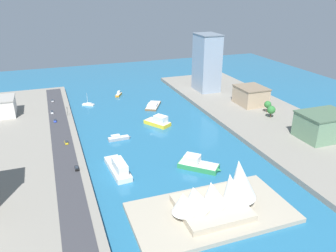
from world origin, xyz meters
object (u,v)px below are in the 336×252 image
Objects in this scene: ferry_green_doubledeck at (197,164)px; apartment_midrise_tan at (251,96)px; water_taxi_orange at (119,94)px; hotel_broad_white at (1,107)px; sedan_silver at (52,101)px; terminal_long_green at (323,126)px; ferry_yellow_fast at (158,121)px; hatchback_blue at (55,121)px; yacht_sleek_gray at (118,138)px; opera_landmark at (217,193)px; tower_tall_glass at (207,63)px; ferry_white_commuter at (118,168)px; sailboat_small_white at (88,104)px; taxi_yellow_cab at (66,142)px; barge_flat_brown at (153,105)px; suv_black at (77,168)px; traffic_light_waterfront at (67,110)px; van_white at (52,112)px.

apartment_midrise_tan is (-79.90, -73.67, 7.69)m from ferry_green_doubledeck.
water_taxi_orange is at bearing -85.18° from ferry_green_doubledeck.
sedan_silver is at bearing -150.44° from hotel_broad_white.
ferry_yellow_fast is at bearing -35.25° from terminal_long_green.
apartment_midrise_tan is at bearing -137.32° from ferry_green_doubledeck.
hatchback_blue is (68.01, -87.15, 1.51)m from ferry_green_doubledeck.
opera_landmark reaches higher than yacht_sleek_gray.
tower_tall_glass reaches higher than terminal_long_green.
hatchback_blue is (27.65, -77.36, 1.08)m from ferry_white_commuter.
sailboat_small_white reaches higher than taxi_yellow_cab.
barge_flat_brown is 4.97× the size of suv_black.
apartment_midrise_tan reaches higher than ferry_green_doubledeck.
traffic_light_waterfront is (-2.15, -82.12, 3.43)m from suv_black.
ferry_yellow_fast reaches higher than ferry_green_doubledeck.
water_taxi_orange is 135.35m from suv_black.
tower_tall_glass is 176.43m from opera_landmark.
barge_flat_brown is at bearing -168.90° from hatchback_blue.
sedan_silver reaches higher than water_taxi_orange.
van_white reaches higher than barge_flat_brown.
ferry_yellow_fast is at bearing 124.22° from sailboat_small_white.
hotel_broad_white reaches higher than yacht_sleek_gray.
opera_landmark is (-55.01, 86.34, 6.13)m from taxi_yellow_cab.
ferry_green_doubledeck reaches higher than barge_flat_brown.
hotel_broad_white is 168.63m from tower_tall_glass.
taxi_yellow_cab is at bearing 37.05° from barge_flat_brown.
ferry_white_commuter is at bearing 77.84° from yacht_sleek_gray.
ferry_green_doubledeck is 0.90× the size of barge_flat_brown.
ferry_yellow_fast is 71.82m from sailboat_small_white.
yacht_sleek_gray is at bearing -57.30° from ferry_green_doubledeck.
hatchback_blue is 13.83m from traffic_light_waterfront.
ferry_green_doubledeck is at bearing 85.61° from barge_flat_brown.
hotel_broad_white is at bearing -41.73° from yacht_sleek_gray.
sailboat_small_white is at bearing -100.48° from suv_black.
tower_tall_glass is 136.52m from van_white.
apartment_midrise_tan reaches higher than van_white.
opera_landmark is at bearing 115.46° from hatchback_blue.
tower_tall_glass is at bearing -138.23° from ferry_yellow_fast.
water_taxi_orange is (-19.91, -91.29, -0.04)m from yacht_sleek_gray.
apartment_midrise_tan is 140.54m from traffic_light_waterfront.
terminal_long_green is at bearing 136.45° from sailboat_small_white.
hatchback_blue is (56.13, 53.66, 2.66)m from water_taxi_orange.
hotel_broad_white is at bearing -5.78° from barge_flat_brown.
barge_flat_brown is at bearing -51.72° from terminal_long_green.
sedan_silver is at bearing -90.24° from hatchback_blue.
ferry_yellow_fast is 4.32× the size of hatchback_blue.
van_white is at bearing -86.10° from hatchback_blue.
hotel_broad_white is 4.22× the size of van_white.
ferry_green_doubledeck is 4.49× the size of taxi_yellow_cab.
ferry_white_commuter reaches higher than ferry_green_doubledeck.
suv_black is at bearing -45.15° from opera_landmark.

